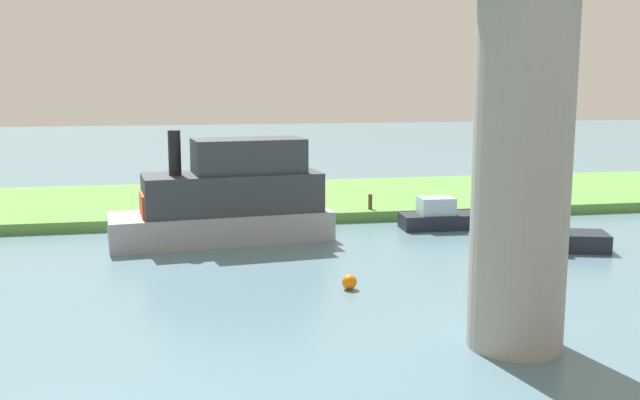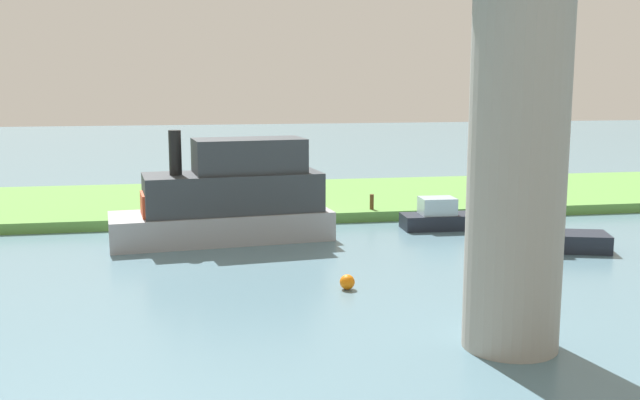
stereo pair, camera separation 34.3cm
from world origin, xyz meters
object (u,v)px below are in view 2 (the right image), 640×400
object	(u,v)px
person_on_bank	(235,198)
skiff_small	(229,199)
bridge_pylon	(518,144)
marker_buoy	(347,282)
mooring_post	(372,202)
houseboat_blue	(544,236)
pontoon_yellow	(446,217)

from	to	relation	value
person_on_bank	skiff_small	size ratio (longest dim) A/B	0.14
bridge_pylon	skiff_small	size ratio (longest dim) A/B	1.10
person_on_bank	marker_buoy	world-z (taller)	person_on_bank
mooring_post	bridge_pylon	bearing A→B (deg)	87.37
skiff_small	houseboat_blue	bearing A→B (deg)	161.52
pontoon_yellow	marker_buoy	bearing A→B (deg)	53.49
bridge_pylon	person_on_bank	distance (m)	19.54
pontoon_yellow	marker_buoy	distance (m)	11.22
marker_buoy	pontoon_yellow	bearing A→B (deg)	-126.51
person_on_bank	mooring_post	distance (m)	6.74
pontoon_yellow	person_on_bank	bearing A→B (deg)	-18.89
houseboat_blue	pontoon_yellow	distance (m)	5.41
houseboat_blue	marker_buoy	distance (m)	10.03
bridge_pylon	marker_buoy	xyz separation A→B (m)	(3.02, -5.89, -5.03)
mooring_post	marker_buoy	size ratio (longest dim) A/B	1.50
bridge_pylon	pontoon_yellow	xyz separation A→B (m)	(-3.66, -14.91, -4.75)
person_on_bank	houseboat_blue	bearing A→B (deg)	145.97
skiff_small	pontoon_yellow	world-z (taller)	skiff_small
bridge_pylon	mooring_post	world-z (taller)	bridge_pylon
skiff_small	mooring_post	bearing A→B (deg)	-154.15
person_on_bank	marker_buoy	distance (m)	12.66
marker_buoy	person_on_bank	bearing A→B (deg)	-76.77
houseboat_blue	pontoon_yellow	size ratio (longest dim) A/B	1.12
bridge_pylon	skiff_small	xyz separation A→B (m)	(6.40, -14.25, -3.51)
person_on_bank	houseboat_blue	distance (m)	14.49
bridge_pylon	person_on_bank	size ratio (longest dim) A/B	7.59
bridge_pylon	marker_buoy	world-z (taller)	bridge_pylon
skiff_small	marker_buoy	world-z (taller)	skiff_small
skiff_small	houseboat_blue	world-z (taller)	skiff_small
houseboat_blue	person_on_bank	bearing A→B (deg)	-34.03
mooring_post	person_on_bank	bearing A→B (deg)	-3.63
bridge_pylon	marker_buoy	distance (m)	8.31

